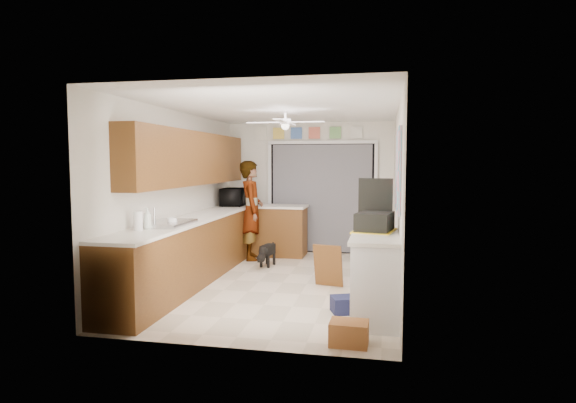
{
  "coord_description": "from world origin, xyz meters",
  "views": [
    {
      "loc": [
        1.42,
        -6.7,
        1.75
      ],
      "look_at": [
        0.0,
        0.4,
        1.15
      ],
      "focal_mm": 30.0,
      "sensor_mm": 36.0,
      "label": 1
    }
  ],
  "objects_px": {
    "soap_bottle": "(147,218)",
    "microwave": "(234,197)",
    "man": "(251,210)",
    "dog": "(268,254)",
    "suitcase": "(375,222)",
    "navy_crate": "(345,305)",
    "cardboard_box": "(349,333)",
    "cup": "(172,221)",
    "paper_towel_roll": "(138,221)"
  },
  "relations": [
    {
      "from": "suitcase",
      "to": "dog",
      "type": "xyz_separation_m",
      "value": [
        -1.8,
        2.06,
        -0.85
      ]
    },
    {
      "from": "suitcase",
      "to": "man",
      "type": "relative_size",
      "value": 0.29
    },
    {
      "from": "cup",
      "to": "dog",
      "type": "height_order",
      "value": "cup"
    },
    {
      "from": "soap_bottle",
      "to": "cup",
      "type": "distance_m",
      "value": 0.42
    },
    {
      "from": "paper_towel_roll",
      "to": "navy_crate",
      "type": "bearing_deg",
      "value": 7.66
    },
    {
      "from": "paper_towel_roll",
      "to": "microwave",
      "type": "bearing_deg",
      "value": 87.89
    },
    {
      "from": "microwave",
      "to": "soap_bottle",
      "type": "relative_size",
      "value": 2.19
    },
    {
      "from": "soap_bottle",
      "to": "man",
      "type": "xyz_separation_m",
      "value": [
        0.47,
        2.95,
        -0.19
      ]
    },
    {
      "from": "cardboard_box",
      "to": "soap_bottle",
      "type": "bearing_deg",
      "value": 162.15
    },
    {
      "from": "navy_crate",
      "to": "man",
      "type": "relative_size",
      "value": 0.17
    },
    {
      "from": "paper_towel_roll",
      "to": "navy_crate",
      "type": "height_order",
      "value": "paper_towel_roll"
    },
    {
      "from": "soap_bottle",
      "to": "paper_towel_roll",
      "type": "bearing_deg",
      "value": -110.26
    },
    {
      "from": "cardboard_box",
      "to": "microwave",
      "type": "bearing_deg",
      "value": 121.24
    },
    {
      "from": "soap_bottle",
      "to": "paper_towel_roll",
      "type": "height_order",
      "value": "soap_bottle"
    },
    {
      "from": "cup",
      "to": "cardboard_box",
      "type": "bearing_deg",
      "value": -26.89
    },
    {
      "from": "microwave",
      "to": "suitcase",
      "type": "relative_size",
      "value": 1.15
    },
    {
      "from": "soap_bottle",
      "to": "suitcase",
      "type": "height_order",
      "value": "soap_bottle"
    },
    {
      "from": "cup",
      "to": "navy_crate",
      "type": "relative_size",
      "value": 0.39
    },
    {
      "from": "navy_crate",
      "to": "dog",
      "type": "bearing_deg",
      "value": 123.18
    },
    {
      "from": "man",
      "to": "dog",
      "type": "bearing_deg",
      "value": -156.75
    },
    {
      "from": "microwave",
      "to": "man",
      "type": "relative_size",
      "value": 0.33
    },
    {
      "from": "cup",
      "to": "dog",
      "type": "bearing_deg",
      "value": 69.93
    },
    {
      "from": "microwave",
      "to": "cup",
      "type": "relative_size",
      "value": 4.87
    },
    {
      "from": "paper_towel_roll",
      "to": "dog",
      "type": "distance_m",
      "value": 2.88
    },
    {
      "from": "soap_bottle",
      "to": "man",
      "type": "distance_m",
      "value": 2.99
    },
    {
      "from": "soap_bottle",
      "to": "navy_crate",
      "type": "relative_size",
      "value": 0.87
    },
    {
      "from": "paper_towel_roll",
      "to": "suitcase",
      "type": "xyz_separation_m",
      "value": [
        2.74,
        0.52,
        -0.01
      ]
    },
    {
      "from": "cup",
      "to": "paper_towel_roll",
      "type": "distance_m",
      "value": 0.56
    },
    {
      "from": "paper_towel_roll",
      "to": "cardboard_box",
      "type": "distance_m",
      "value": 2.78
    },
    {
      "from": "cardboard_box",
      "to": "man",
      "type": "relative_size",
      "value": 0.21
    },
    {
      "from": "soap_bottle",
      "to": "microwave",
      "type": "bearing_deg",
      "value": 88.71
    },
    {
      "from": "microwave",
      "to": "suitcase",
      "type": "xyz_separation_m",
      "value": [
        2.61,
        -2.79,
        -0.05
      ]
    },
    {
      "from": "microwave",
      "to": "cup",
      "type": "bearing_deg",
      "value": 177.49
    },
    {
      "from": "microwave",
      "to": "soap_bottle",
      "type": "distance_m",
      "value": 3.17
    },
    {
      "from": "suitcase",
      "to": "navy_crate",
      "type": "distance_m",
      "value": 1.03
    },
    {
      "from": "soap_bottle",
      "to": "cup",
      "type": "bearing_deg",
      "value": 70.9
    },
    {
      "from": "navy_crate",
      "to": "suitcase",
      "type": "bearing_deg",
      "value": 31.58
    },
    {
      "from": "paper_towel_roll",
      "to": "soap_bottle",
      "type": "bearing_deg",
      "value": 69.74
    },
    {
      "from": "soap_bottle",
      "to": "cardboard_box",
      "type": "distance_m",
      "value": 2.78
    },
    {
      "from": "navy_crate",
      "to": "man",
      "type": "height_order",
      "value": "man"
    },
    {
      "from": "cup",
      "to": "navy_crate",
      "type": "height_order",
      "value": "cup"
    },
    {
      "from": "soap_bottle",
      "to": "paper_towel_roll",
      "type": "distance_m",
      "value": 0.15
    },
    {
      "from": "cardboard_box",
      "to": "cup",
      "type": "bearing_deg",
      "value": 153.11
    },
    {
      "from": "cardboard_box",
      "to": "dog",
      "type": "xyz_separation_m",
      "value": [
        -1.59,
        3.25,
        0.09
      ]
    },
    {
      "from": "cup",
      "to": "cardboard_box",
      "type": "distance_m",
      "value": 2.77
    },
    {
      "from": "dog",
      "to": "cardboard_box",
      "type": "bearing_deg",
      "value": -55.29
    },
    {
      "from": "cardboard_box",
      "to": "man",
      "type": "xyz_separation_m",
      "value": [
        -2.01,
        3.75,
        0.77
      ]
    },
    {
      "from": "navy_crate",
      "to": "man",
      "type": "distance_m",
      "value": 3.44
    },
    {
      "from": "cup",
      "to": "cardboard_box",
      "type": "xyz_separation_m",
      "value": [
        2.34,
        -1.19,
        -0.87
      ]
    },
    {
      "from": "microwave",
      "to": "paper_towel_roll",
      "type": "relative_size",
      "value": 2.55
    }
  ]
}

